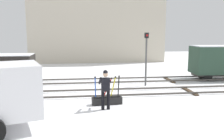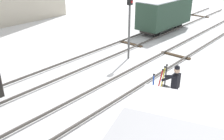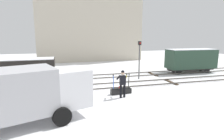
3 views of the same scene
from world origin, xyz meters
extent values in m
plane|color=white|center=(0.00, 0.00, 0.00)|extent=(60.00, 60.00, 0.00)
cube|color=#4C4742|center=(0.00, -0.72, 0.13)|extent=(44.00, 0.07, 0.10)
cube|color=#4C4742|center=(0.00, 0.72, 0.13)|extent=(44.00, 0.07, 0.10)
cube|color=#423323|center=(-5.87, 0.00, 0.04)|extent=(0.24, 1.94, 0.08)
cube|color=#423323|center=(5.87, 0.00, 0.04)|extent=(0.24, 1.94, 0.08)
cube|color=#4C4742|center=(0.00, 2.79, 0.13)|extent=(44.00, 0.07, 0.10)
cube|color=#4C4742|center=(0.00, 4.23, 0.13)|extent=(44.00, 0.07, 0.10)
cube|color=#423323|center=(-5.87, 3.51, 0.04)|extent=(0.24, 1.94, 0.08)
cube|color=#423323|center=(5.87, 3.51, 0.04)|extent=(0.24, 1.94, 0.08)
cube|color=black|center=(0.61, -1.92, 0.18)|extent=(1.54, 0.47, 0.36)
cube|color=black|center=(0.61, -1.92, 0.39)|extent=(1.38, 0.30, 0.06)
cylinder|color=#1E47B7|center=(0.04, -1.97, 0.88)|extent=(0.08, 0.06, 1.05)
sphere|color=black|center=(0.03, -1.97, 1.41)|extent=(0.09, 0.09, 0.09)
cylinder|color=red|center=(0.63, -1.92, 0.84)|extent=(0.48, 0.09, 0.98)
sphere|color=black|center=(0.84, -1.90, 1.32)|extent=(0.09, 0.09, 0.09)
cylinder|color=yellow|center=(0.92, -1.90, 0.87)|extent=(0.30, 0.08, 1.03)
sphere|color=black|center=(1.05, -1.89, 1.38)|extent=(0.09, 0.09, 0.09)
cylinder|color=black|center=(1.20, -1.88, 0.88)|extent=(0.11, 0.06, 1.05)
sphere|color=black|center=(1.23, -1.87, 1.41)|extent=(0.09, 0.09, 0.09)
cylinder|color=black|center=(0.34, -2.73, 0.44)|extent=(0.15, 0.15, 0.88)
cylinder|color=black|center=(0.60, -2.71, 0.44)|extent=(0.15, 0.15, 0.88)
cube|color=black|center=(0.47, -2.72, 1.20)|extent=(0.40, 0.27, 0.63)
sphere|color=tan|center=(0.47, -2.72, 1.67)|extent=(0.24, 0.24, 0.24)
sphere|color=black|center=(0.47, -2.72, 1.77)|extent=(0.22, 0.22, 0.22)
cylinder|color=black|center=(0.24, -2.49, 1.34)|extent=(0.15, 0.56, 0.42)
cylinder|color=black|center=(0.66, -2.42, 1.25)|extent=(0.16, 0.60, 0.26)
cube|color=silver|center=(-3.15, -4.54, 1.50)|extent=(2.46, 2.59, 1.90)
cube|color=black|center=(-2.29, -4.26, 1.83)|extent=(0.60, 1.71, 0.76)
cylinder|color=black|center=(-3.50, -5.84, 0.45)|extent=(0.93, 0.52, 0.90)
cylinder|color=black|center=(-4.20, -3.71, 0.45)|extent=(0.93, 0.52, 0.90)
cylinder|color=#4C4C4C|center=(3.63, 2.00, 1.60)|extent=(0.12, 0.12, 3.21)
cube|color=black|center=(3.63, 2.00, 3.39)|extent=(0.24, 0.24, 0.36)
sphere|color=red|center=(3.63, 1.87, 3.39)|extent=(0.14, 0.14, 0.14)
cube|color=beige|center=(1.24, 17.25, 5.91)|extent=(16.08, 5.57, 11.82)
cube|color=#2D2B28|center=(-6.58, 3.51, 0.40)|extent=(4.89, 1.19, 0.20)
cube|color=black|center=(-6.58, 3.51, 1.27)|extent=(5.15, 1.97, 1.53)
cube|color=white|center=(-6.58, 3.51, 2.06)|extent=(5.04, 1.89, 0.06)
cylinder|color=black|center=(-8.26, 2.98, 0.35)|extent=(0.70, 0.10, 0.70)
cylinder|color=black|center=(-8.25, 4.06, 0.35)|extent=(0.70, 0.10, 0.70)
cylinder|color=black|center=(-4.92, 2.97, 0.35)|extent=(0.70, 0.10, 0.70)
cylinder|color=black|center=(-4.91, 4.04, 0.35)|extent=(0.70, 0.10, 0.70)
cube|color=#2D2B28|center=(10.42, 3.51, 0.40)|extent=(5.15, 1.30, 0.20)
cube|color=#284233|center=(10.42, 3.51, 1.52)|extent=(5.44, 2.08, 2.03)
cube|color=silver|center=(10.42, 3.51, 2.56)|extent=(5.33, 2.00, 0.06)
cylinder|color=black|center=(8.66, 3.03, 0.35)|extent=(0.70, 0.12, 0.70)
cylinder|color=black|center=(8.69, 4.09, 0.35)|extent=(0.70, 0.12, 0.70)
cylinder|color=black|center=(12.16, 2.93, 0.35)|extent=(0.70, 0.12, 0.70)
cylinder|color=black|center=(12.19, 4.00, 0.35)|extent=(0.70, 0.12, 0.70)
camera|label=1|loc=(-0.52, -13.44, 3.57)|focal=38.22mm
camera|label=2|loc=(-8.09, -6.71, 5.78)|focal=41.22mm
camera|label=3|loc=(-3.39, -14.45, 4.22)|focal=30.64mm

